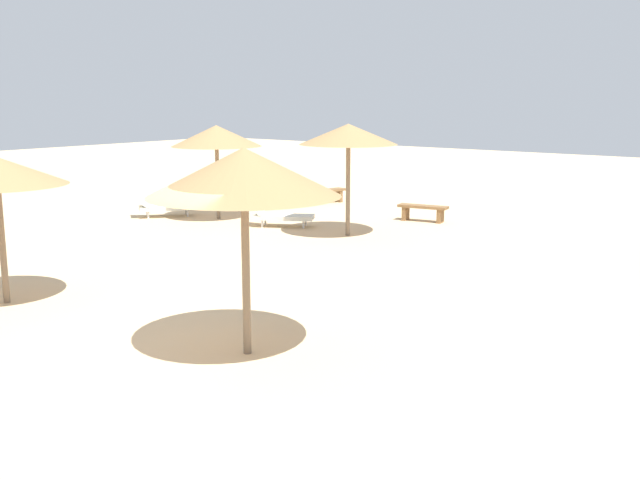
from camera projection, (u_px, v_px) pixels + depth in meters
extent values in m
plane|color=#DBBA8C|center=(198.00, 348.00, 11.21)|extent=(80.00, 80.00, 0.00)
cylinder|color=#75604C|center=(348.00, 189.00, 19.93)|extent=(0.12, 0.12, 2.55)
cone|color=#9E7A4C|center=(348.00, 134.00, 19.65)|extent=(2.62, 2.62, 0.54)
cylinder|color=#75604C|center=(218.00, 181.00, 22.67)|extent=(0.12, 0.12, 2.31)
cone|color=#9E7A4C|center=(216.00, 136.00, 22.40)|extent=(2.73, 2.73, 0.63)
cylinder|color=#75604C|center=(2.00, 242.00, 13.46)|extent=(0.12, 0.12, 2.27)
cylinder|color=#75604C|center=(246.00, 273.00, 10.77)|extent=(0.12, 0.12, 2.44)
cone|color=#9E7A4C|center=(244.00, 172.00, 10.49)|extent=(2.77, 2.77, 0.69)
cube|color=silver|center=(284.00, 217.00, 21.45)|extent=(1.79, 1.41, 0.12)
cube|color=silver|center=(257.00, 207.00, 21.51)|extent=(0.68, 0.76, 0.48)
cylinder|color=silver|center=(262.00, 224.00, 21.35)|extent=(0.06, 0.06, 0.22)
cylinder|color=silver|center=(265.00, 221.00, 21.78)|extent=(0.06, 0.06, 0.22)
cylinder|color=silver|center=(303.00, 225.00, 21.19)|extent=(0.06, 0.06, 0.22)
cylinder|color=silver|center=(306.00, 222.00, 21.62)|extent=(0.06, 0.06, 0.22)
cube|color=silver|center=(167.00, 208.00, 23.24)|extent=(1.52, 1.75, 0.12)
cube|color=silver|center=(141.00, 202.00, 22.98)|extent=(0.81, 0.78, 0.38)
cylinder|color=silver|center=(148.00, 215.00, 22.90)|extent=(0.06, 0.06, 0.22)
cylinder|color=silver|center=(147.00, 213.00, 23.31)|extent=(0.06, 0.06, 0.22)
cylinder|color=silver|center=(188.00, 213.00, 23.23)|extent=(0.06, 0.06, 0.22)
cylinder|color=silver|center=(186.00, 211.00, 23.64)|extent=(0.06, 0.06, 0.22)
cube|color=brown|center=(327.00, 191.00, 25.99)|extent=(0.66, 1.55, 0.08)
cube|color=brown|center=(315.00, 199.00, 25.68)|extent=(0.38, 0.18, 0.41)
cube|color=brown|center=(338.00, 196.00, 26.40)|extent=(0.38, 0.18, 0.41)
cube|color=brown|center=(423.00, 207.00, 22.30)|extent=(1.55, 0.66, 0.08)
cube|color=brown|center=(406.00, 213.00, 22.60)|extent=(0.18, 0.38, 0.41)
cube|color=brown|center=(440.00, 216.00, 22.10)|extent=(0.18, 0.38, 0.41)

